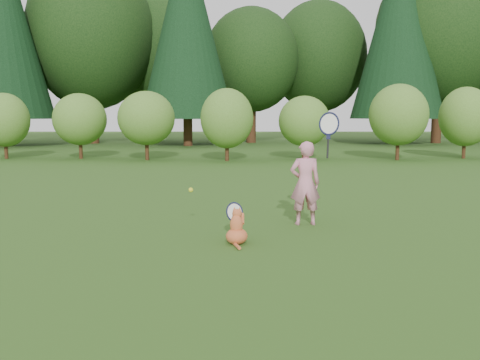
{
  "coord_description": "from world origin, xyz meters",
  "views": [
    {
      "loc": [
        0.17,
        -7.16,
        1.66
      ],
      "look_at": [
        0.2,
        0.8,
        0.7
      ],
      "focal_mm": 40.0,
      "sensor_mm": 36.0,
      "label": 1
    }
  ],
  "objects": [
    {
      "name": "ground",
      "position": [
        0.0,
        0.0,
        0.0
      ],
      "size": [
        100.0,
        100.0,
        0.0
      ],
      "primitive_type": "plane",
      "color": "#294B15",
      "rests_on": "ground"
    },
    {
      "name": "shrub_row",
      "position": [
        0.0,
        13.0,
        1.4
      ],
      "size": [
        28.0,
        3.0,
        2.8
      ],
      "primitive_type": null,
      "color": "#497223",
      "rests_on": "ground"
    },
    {
      "name": "woodland_backdrop",
      "position": [
        0.0,
        23.0,
        7.5
      ],
      "size": [
        48.0,
        10.0,
        15.0
      ],
      "primitive_type": null,
      "color": "black",
      "rests_on": "ground"
    },
    {
      "name": "child",
      "position": [
        1.2,
        0.89,
        0.67
      ],
      "size": [
        0.73,
        0.47,
        1.91
      ],
      "rotation": [
        0.0,
        0.0,
        3.2
      ],
      "color": "pink",
      "rests_on": "ground"
    },
    {
      "name": "cat",
      "position": [
        0.15,
        -0.32,
        0.25
      ],
      "size": [
        0.41,
        0.7,
        0.64
      ],
      "rotation": [
        0.0,
        0.0,
        -0.21
      ],
      "color": "#CA5326",
      "rests_on": "ground"
    },
    {
      "name": "tennis_ball",
      "position": [
        -0.53,
        0.68,
        0.57
      ],
      "size": [
        0.07,
        0.07,
        0.07
      ],
      "color": "#CFD118",
      "rests_on": "ground"
    }
  ]
}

